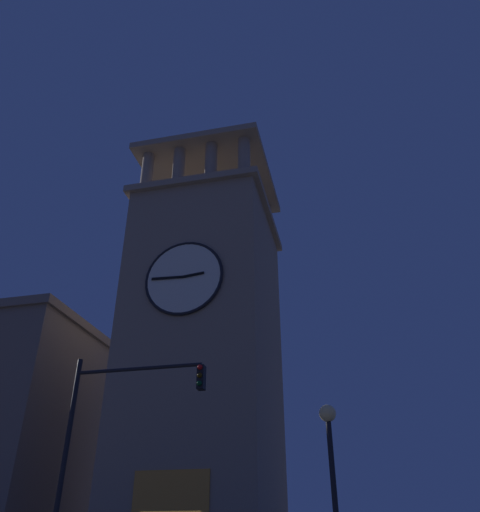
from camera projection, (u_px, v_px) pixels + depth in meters
The scene contains 3 objects.
clocktower at pixel (205, 360), 26.74m from camera, with size 7.63×8.59×24.62m.
traffic_signal_near at pixel (108, 428), 15.46m from camera, with size 4.43×0.41×6.76m.
street_lamp at pixel (331, 459), 12.63m from camera, with size 0.44×0.44×4.61m.
Camera 1 is at (-7.63, 21.86, 1.47)m, focal length 35.43 mm.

